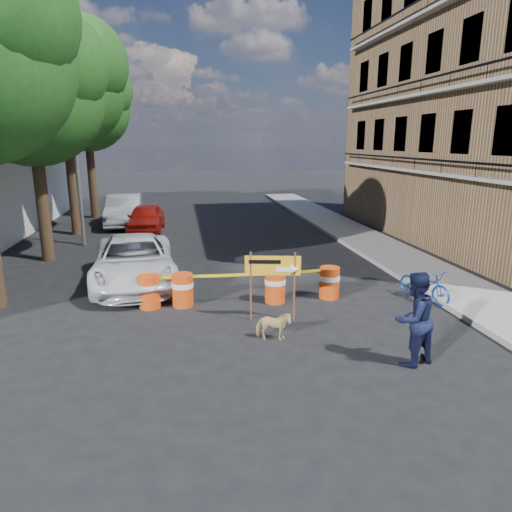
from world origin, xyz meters
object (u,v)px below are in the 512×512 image
object	(u,v)px
barrel_far_left	(149,291)
detour_sign	(280,271)
bicycle	(426,270)
sedan_silver	(124,210)
suv_white	(134,261)
sedan_red	(146,218)
barrel_far_right	(329,282)
dog	(273,326)
pedestrian	(414,319)
barrel_mid_left	(183,289)
barrel_mid_right	(275,286)

from	to	relation	value
barrel_far_left	detour_sign	bearing A→B (deg)	-23.94
bicycle	sedan_silver	world-z (taller)	bicycle
suv_white	sedan_red	distance (m)	8.61
barrel_far_right	sedan_red	size ratio (longest dim) A/B	0.23
barrel_far_right	dog	world-z (taller)	barrel_far_right
pedestrian	dog	world-z (taller)	pedestrian
barrel_mid_left	barrel_mid_right	xyz separation A→B (m)	(2.52, -0.10, 0.00)
barrel_mid_left	detour_sign	world-z (taller)	detour_sign
barrel_far_left	detour_sign	world-z (taller)	detour_sign
barrel_far_left	suv_white	bearing A→B (deg)	104.36
barrel_far_right	dog	xyz separation A→B (m)	(-2.14, -2.53, -0.14)
barrel_far_right	sedan_silver	bearing A→B (deg)	118.42
dog	barrel_mid_right	bearing A→B (deg)	1.01
barrel_far_left	barrel_far_right	distance (m)	4.99
detour_sign	suv_white	xyz separation A→B (m)	(-3.80, 3.69, -0.54)
detour_sign	bicycle	bearing A→B (deg)	21.60
barrel_far_left	detour_sign	distance (m)	3.62
sedan_silver	detour_sign	bearing A→B (deg)	-72.32
dog	suv_white	xyz separation A→B (m)	(-3.43, 4.80, 0.40)
pedestrian	barrel_mid_right	bearing A→B (deg)	-84.04
barrel_mid_left	barrel_far_right	size ratio (longest dim) A/B	1.00
barrel_far_left	suv_white	size ratio (longest dim) A/B	0.17
barrel_far_left	sedan_silver	size ratio (longest dim) A/B	0.18
suv_white	detour_sign	bearing A→B (deg)	-49.04
bicycle	barrel_mid_right	bearing A→B (deg)	152.76
pedestrian	bicycle	size ratio (longest dim) A/B	1.10
sedan_red	barrel_far_right	bearing A→B (deg)	-59.40
sedan_red	dog	bearing A→B (deg)	-72.18
barrel_far_left	pedestrian	distance (m)	6.75
detour_sign	pedestrian	size ratio (longest dim) A/B	0.92
barrel_far_right	suv_white	bearing A→B (deg)	157.80
barrel_far_left	pedestrian	xyz separation A→B (m)	(5.34, -4.10, 0.48)
barrel_mid_right	bicycle	size ratio (longest dim) A/B	0.52
pedestrian	bicycle	distance (m)	4.13
barrel_far_left	barrel_mid_right	xyz separation A→B (m)	(3.40, -0.11, 0.00)
suv_white	pedestrian	bearing A→B (deg)	-51.97
barrel_mid_left	bicycle	distance (m)	6.72
barrel_mid_left	barrel_mid_right	distance (m)	2.52
barrel_far_left	sedan_red	xyz separation A→B (m)	(-0.79, 10.86, 0.21)
barrel_mid_right	sedan_red	xyz separation A→B (m)	(-4.19, 10.98, 0.21)
detour_sign	sedan_silver	distance (m)	15.35
barrel_mid_left	dog	distance (m)	3.22
barrel_far_right	sedan_red	bearing A→B (deg)	117.98
suv_white	barrel_mid_left	bearing A→B (deg)	-62.19
dog	detour_sign	bearing A→B (deg)	-5.00
barrel_mid_right	barrel_far_right	distance (m)	1.59
detour_sign	bicycle	size ratio (longest dim) A/B	1.01
barrel_mid_left	barrel_far_left	bearing A→B (deg)	179.34
barrel_mid_right	barrel_far_left	bearing A→B (deg)	178.11
detour_sign	bicycle	distance (m)	4.42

